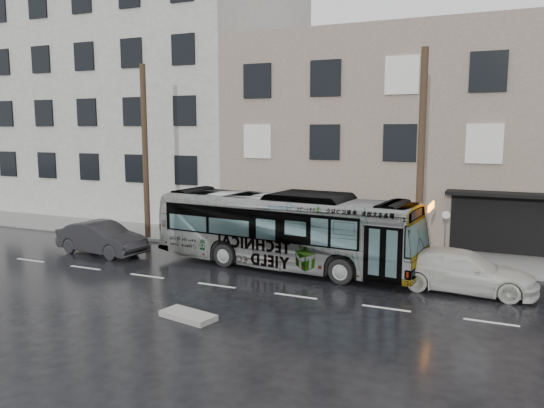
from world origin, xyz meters
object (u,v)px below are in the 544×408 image
(utility_pole_rear, at_px, (145,152))
(white_sedan, at_px, (463,271))
(bus, at_px, (285,230))
(sign_post, at_px, (445,238))
(utility_pole_front, at_px, (421,158))
(dark_sedan, at_px, (102,238))

(utility_pole_rear, relative_size, white_sedan, 1.76)
(bus, bearing_deg, sign_post, -64.85)
(utility_pole_front, bearing_deg, white_sedan, -53.44)
(dark_sedan, bearing_deg, sign_post, -70.56)
(utility_pole_rear, distance_m, sign_post, 15.46)
(utility_pole_rear, xyz_separation_m, bus, (8.80, -2.25, -3.03))
(white_sedan, distance_m, dark_sedan, 16.07)
(sign_post, relative_size, bus, 0.21)
(sign_post, bearing_deg, bus, -160.33)
(utility_pole_front, bearing_deg, bus, -156.58)
(utility_pole_front, height_order, utility_pole_rear, same)
(bus, distance_m, dark_sedan, 8.96)
(sign_post, height_order, white_sedan, sign_post)
(utility_pole_front, distance_m, bus, 6.42)
(sign_post, height_order, dark_sedan, sign_post)
(bus, xyz_separation_m, white_sedan, (7.22, -0.48, -0.88))
(utility_pole_rear, bearing_deg, white_sedan, -9.68)
(bus, bearing_deg, dark_sedan, 103.46)
(sign_post, height_order, bus, bus)
(utility_pole_rear, distance_m, dark_sedan, 5.22)
(sign_post, xyz_separation_m, white_sedan, (0.93, -2.73, -0.61))
(utility_pole_front, distance_m, sign_post, 3.48)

